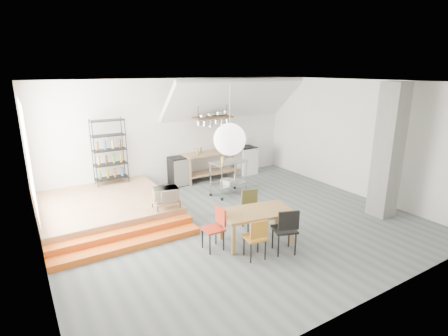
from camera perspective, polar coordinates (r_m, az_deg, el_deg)
floor at (r=8.30m, az=1.83°, el=-8.77°), size 8.00×8.00×0.00m
wall_back at (r=10.81m, az=-8.37°, el=5.78°), size 8.00×0.04×3.20m
wall_left at (r=6.57m, az=-28.69°, el=-2.59°), size 0.04×7.00×3.20m
wall_right at (r=10.47m, az=20.60°, el=4.62°), size 0.04×7.00×3.20m
ceiling at (r=7.55m, az=2.05°, el=13.89°), size 8.00×7.00×0.02m
slope_ceiling at (r=11.00m, az=1.51°, el=11.11°), size 4.40×1.44×1.32m
window_pane at (r=7.97m, az=-29.42°, el=1.78°), size 0.02×2.50×2.20m
platform at (r=9.07m, az=-18.85°, el=-6.10°), size 3.00×3.00×0.40m
step_lower at (r=7.39m, az=-15.22°, el=-12.08°), size 3.00×0.35×0.13m
step_upper at (r=7.66m, az=-16.03°, el=-10.54°), size 3.00×0.35×0.27m
concrete_column at (r=9.06m, az=25.23°, el=2.49°), size 0.50×0.50×3.20m
kitchen_counter at (r=11.18m, az=-2.27°, el=1.16°), size 1.80×0.60×0.91m
stove at (r=11.94m, az=3.59°, el=1.38°), size 0.60×0.60×1.18m
pot_rack at (r=10.73m, az=-1.63°, el=7.91°), size 1.20×0.50×1.43m
wire_shelving at (r=9.97m, az=-18.22°, el=2.71°), size 0.88×0.38×1.80m
microwave_shelf at (r=8.11m, az=-9.43°, el=-5.41°), size 0.60×0.40×0.16m
paper_lantern at (r=6.50m, az=0.92°, el=4.69°), size 0.60×0.60×0.60m
dining_table at (r=7.21m, az=5.35°, el=-7.50°), size 1.57×1.07×0.68m
chair_mustard at (r=6.60m, az=5.33°, el=-10.94°), size 0.43×0.43×0.82m
chair_black at (r=6.83m, az=10.09°, el=-9.53°), size 0.55×0.55×0.93m
chair_olive at (r=7.86m, az=4.46°, el=-6.16°), size 0.48×0.48×0.87m
chair_red at (r=6.95m, az=-1.33°, el=-9.28°), size 0.39×0.39×0.85m
rolling_cart at (r=9.82m, az=0.75°, el=-0.84°), size 1.08×0.72×0.99m
mini_fridge at (r=10.80m, az=-7.49°, el=-0.53°), size 0.52×0.52×0.88m
microwave at (r=8.05m, az=-9.49°, el=-4.27°), size 0.62×0.48×0.31m
bowl at (r=11.28m, az=-0.17°, el=2.93°), size 0.27×0.27×0.05m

